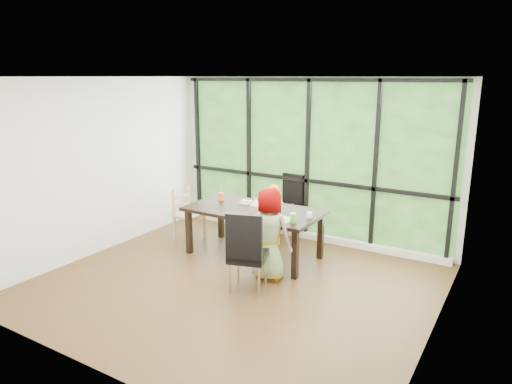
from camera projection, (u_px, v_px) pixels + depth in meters
ground at (235, 283)px, 6.21m from camera, size 5.00×5.00×0.00m
back_wall at (309, 159)px, 7.75m from camera, size 5.00×0.00×5.00m
foliage_backdrop at (308, 160)px, 7.73m from camera, size 4.80×0.02×2.65m
window_mullions at (307, 160)px, 7.70m from camera, size 4.80×0.06×2.65m
window_sill at (304, 234)px, 7.98m from camera, size 4.80×0.12×0.10m
dining_table at (254, 232)px, 7.10m from camera, size 2.10×1.16×0.75m
chair_window_leather at (286, 206)px, 7.93m from camera, size 0.54×0.54×1.08m
chair_interior_leather at (248, 250)px, 5.91m from camera, size 0.58×0.58×1.08m
chair_end_beech at (189, 215)px, 7.73m from camera, size 0.43×0.44×0.90m
child_toddler at (274, 215)px, 7.60m from camera, size 0.41×0.32×0.99m
child_older at (269, 234)px, 6.24m from camera, size 0.64×0.44×1.27m
placemat at (278, 219)px, 6.52m from camera, size 0.42×0.30×0.01m
plate_far at (246, 203)px, 7.34m from camera, size 0.21×0.21×0.01m
plate_near at (279, 218)px, 6.52m from camera, size 0.22×0.22×0.01m
orange_cup at (221, 196)px, 7.49m from camera, size 0.08×0.08×0.12m
green_cup at (293, 218)px, 6.34m from camera, size 0.09×0.09×0.13m
white_mug at (309, 215)px, 6.56m from camera, size 0.08×0.08×0.08m
tissue_box at (256, 209)px, 6.79m from camera, size 0.15×0.15×0.12m
crepe_rolls_far at (246, 201)px, 7.33m from camera, size 0.20×0.12×0.04m
crepe_rolls_near at (279, 217)px, 6.52m from camera, size 0.10×0.12×0.04m
straw_white at (221, 190)px, 7.47m from camera, size 0.01×0.04×0.20m
straw_pink at (293, 210)px, 6.32m from camera, size 0.01×0.04×0.20m
tissue at (256, 201)px, 6.76m from camera, size 0.12×0.12×0.11m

